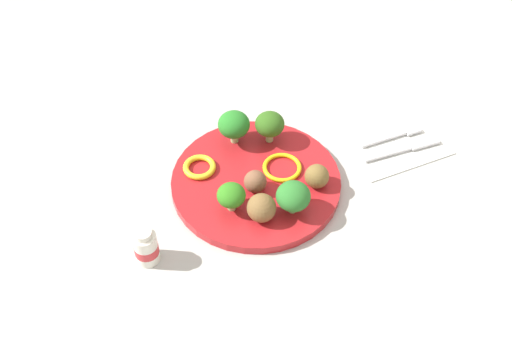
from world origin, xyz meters
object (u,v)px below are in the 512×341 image
object	(u,v)px
yogurt_bottle	(146,247)
pepper_ring_mid_right	(283,169)
napkin	(395,145)
broccoli_floret_back_right	(231,196)
broccoli_floret_near_rim	(234,125)
fork	(394,135)
broccoli_floret_front_right	(293,196)
meatball_mid_right	(261,208)
knife	(405,148)
meatball_center	(255,181)
pepper_ring_mid_left	(199,167)
broccoli_floret_back_left	(270,124)
plate	(256,182)
meatball_near_rim	(317,176)

from	to	relation	value
yogurt_bottle	pepper_ring_mid_right	bearing A→B (deg)	12.15
napkin	broccoli_floret_back_right	bearing A→B (deg)	-178.14
pepper_ring_mid_right	broccoli_floret_near_rim	bearing A→B (deg)	113.01
broccoli_floret_near_rim	fork	world-z (taller)	broccoli_floret_near_rim
broccoli_floret_front_right	meatball_mid_right	xyz separation A→B (m)	(-0.05, 0.01, -0.01)
fork	broccoli_floret_front_right	bearing A→B (deg)	-163.28
knife	broccoli_floret_near_rim	bearing A→B (deg)	151.33
meatball_center	fork	distance (m)	0.28
pepper_ring_mid_left	fork	xyz separation A→B (m)	(0.35, -0.07, -0.01)
broccoli_floret_back_left	yogurt_bottle	bearing A→B (deg)	-154.63
broccoli_floret_front_right	yogurt_bottle	bearing A→B (deg)	173.30
broccoli_floret_front_right	napkin	size ratio (longest dim) A/B	0.33
napkin	fork	xyz separation A→B (m)	(0.01, 0.02, 0.00)
plate	napkin	world-z (taller)	plate
broccoli_floret_back_right	fork	bearing A→B (deg)	4.79
broccoli_floret_front_right	yogurt_bottle	size ratio (longest dim) A/B	0.85
broccoli_floret_back_right	broccoli_floret_back_left	xyz separation A→B (m)	(0.12, 0.11, 0.01)
knife	yogurt_bottle	size ratio (longest dim) A/B	2.20
broccoli_floret_front_right	meatball_center	distance (m)	0.07
plate	meatball_mid_right	xyz separation A→B (m)	(-0.03, -0.08, 0.03)
pepper_ring_mid_right	yogurt_bottle	distance (m)	0.27
broccoli_floret_back_right	broccoli_floret_near_rim	bearing A→B (deg)	62.96
broccoli_floret_front_right	fork	xyz separation A→B (m)	(0.25, 0.08, -0.04)
plate	knife	size ratio (longest dim) A/B	1.92
broccoli_floret_front_right	pepper_ring_mid_left	size ratio (longest dim) A/B	1.02
broccoli_floret_back_right	pepper_ring_mid_left	distance (m)	0.10
broccoli_floret_back_right	fork	size ratio (longest dim) A/B	0.41
knife	broccoli_floret_front_right	bearing A→B (deg)	-171.05
meatball_mid_right	pepper_ring_mid_left	world-z (taller)	meatball_mid_right
napkin	knife	bearing A→B (deg)	-72.14
pepper_ring_mid_left	plate	bearing A→B (deg)	-39.76
broccoli_floret_back_right	fork	distance (m)	0.34
broccoli_floret_back_right	knife	distance (m)	0.33
meatball_mid_right	napkin	size ratio (longest dim) A/B	0.27
broccoli_floret_near_rim	pepper_ring_mid_left	size ratio (longest dim) A/B	1.10
broccoli_floret_back_left	broccoli_floret_front_right	bearing A→B (deg)	-104.82
meatball_center	fork	bearing A→B (deg)	1.89
pepper_ring_mid_right	pepper_ring_mid_left	world-z (taller)	pepper_ring_mid_left
broccoli_floret_back_left	pepper_ring_mid_left	distance (m)	0.14
broccoli_floret_back_left	yogurt_bottle	size ratio (longest dim) A/B	0.88
fork	knife	distance (m)	0.04
broccoli_floret_back_left	pepper_ring_mid_right	xyz separation A→B (m)	(-0.01, -0.07, -0.03)
broccoli_floret_front_right	yogurt_bottle	distance (m)	0.23
fork	yogurt_bottle	xyz separation A→B (m)	(-0.48, -0.05, 0.02)
pepper_ring_mid_left	yogurt_bottle	size ratio (longest dim) A/B	0.83
fork	knife	bearing A→B (deg)	-94.32
broccoli_floret_back_right	yogurt_bottle	bearing A→B (deg)	-172.26
broccoli_floret_near_rim	yogurt_bottle	size ratio (longest dim) A/B	0.92
broccoli_floret_back_right	broccoli_floret_front_right	world-z (taller)	broccoli_floret_front_right
meatball_near_rim	yogurt_bottle	bearing A→B (deg)	-179.40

